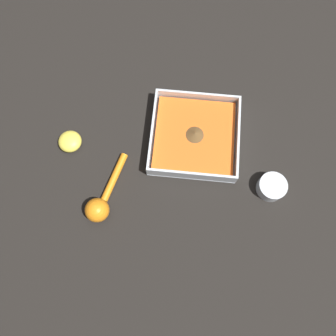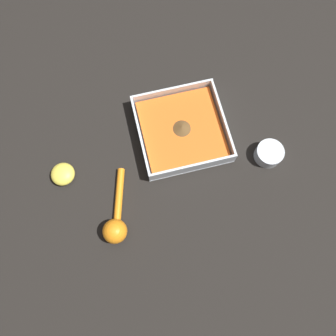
{
  "view_description": "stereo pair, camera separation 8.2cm",
  "coord_description": "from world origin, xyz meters",
  "px_view_note": "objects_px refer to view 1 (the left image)",
  "views": [
    {
      "loc": [
        -0.05,
        -0.35,
        0.83
      ],
      "look_at": [
        -0.08,
        -0.11,
        0.02
      ],
      "focal_mm": 35.0,
      "sensor_mm": 36.0,
      "label": 1
    },
    {
      "loc": [
        -0.13,
        -0.34,
        0.83
      ],
      "look_at": [
        -0.08,
        -0.11,
        0.02
      ],
      "focal_mm": 35.0,
      "sensor_mm": 36.0,
      "label": 2
    }
  ],
  "objects_px": {
    "spice_bowl": "(271,187)",
    "square_dish": "(194,137)",
    "lemon_half": "(70,141)",
    "lemon_squeezer": "(100,204)"
  },
  "relations": [
    {
      "from": "square_dish",
      "to": "lemon_half",
      "type": "bearing_deg",
      "value": -171.9
    },
    {
      "from": "spice_bowl",
      "to": "lemon_squeezer",
      "type": "relative_size",
      "value": 0.38
    },
    {
      "from": "spice_bowl",
      "to": "lemon_squeezer",
      "type": "xyz_separation_m",
      "value": [
        -0.42,
        -0.09,
        0.01
      ]
    },
    {
      "from": "lemon_squeezer",
      "to": "lemon_half",
      "type": "xyz_separation_m",
      "value": [
        -0.11,
        0.16,
        -0.01
      ]
    },
    {
      "from": "square_dish",
      "to": "lemon_squeezer",
      "type": "bearing_deg",
      "value": -136.62
    },
    {
      "from": "square_dish",
      "to": "lemon_half",
      "type": "relative_size",
      "value": 3.76
    },
    {
      "from": "lemon_half",
      "to": "lemon_squeezer",
      "type": "bearing_deg",
      "value": -55.89
    },
    {
      "from": "spice_bowl",
      "to": "square_dish",
      "type": "bearing_deg",
      "value": 149.74
    },
    {
      "from": "lemon_squeezer",
      "to": "square_dish",
      "type": "bearing_deg",
      "value": 149.09
    },
    {
      "from": "spice_bowl",
      "to": "lemon_half",
      "type": "bearing_deg",
      "value": 172.2
    }
  ]
}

